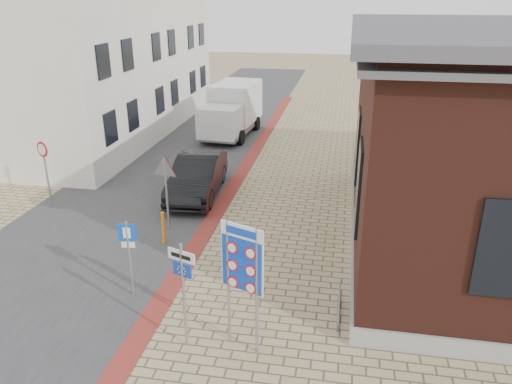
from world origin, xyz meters
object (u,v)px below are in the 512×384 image
Objects in this scene: sedan at (197,176)px; parking_sign at (128,247)px; essen_sign at (183,279)px; box_truck at (232,110)px; border_sign at (242,261)px; bollard at (163,228)px.

parking_sign is (0.35, -7.31, 0.69)m from sedan.
box_truck is at bearing 119.26° from essen_sign.
border_sign is 3.75m from parking_sign.
sedan is 9.37m from essen_sign.
bollard is (-0.21, 3.00, -0.92)m from parking_sign.
border_sign is at bearing -51.65° from bollard.
box_truck is 5.00× the size of bollard.
parking_sign reaches higher than sedan.
essen_sign is at bearing -79.41° from sedan.
box_truck is 2.56× the size of parking_sign.
box_truck is 18.47m from border_sign.
essen_sign is 2.34× the size of bollard.
box_truck is (-0.66, 9.12, 0.69)m from sedan.
parking_sign is (1.01, -16.43, 0.00)m from box_truck.
box_truck is 18.39m from essen_sign.
border_sign is at bearing 28.42° from essen_sign.
border_sign is 1.40m from essen_sign.
bollard is at bearing 135.36° from essen_sign.
border_sign reaches higher than parking_sign.
box_truck is at bearing 89.82° from sedan.
box_truck is 13.48m from bollard.
essen_sign is 1.20× the size of parking_sign.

